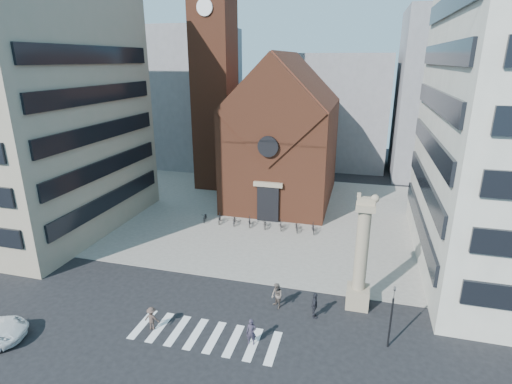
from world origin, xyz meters
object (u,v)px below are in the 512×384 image
traffic_light (391,315)px  pedestrian_2 (314,305)px  pedestrian_1 (277,296)px  scooter_0 (205,217)px  pedestrian_0 (251,332)px  lion_column (361,263)px

traffic_light → pedestrian_2: bearing=159.6°
pedestrian_1 → scooter_0: size_ratio=1.09×
scooter_0 → pedestrian_0: bearing=-73.3°
lion_column → traffic_light: size_ratio=2.02×
pedestrian_0 → scooter_0: size_ratio=0.99×
traffic_light → scooter_0: size_ratio=2.42×
lion_column → traffic_light: (1.99, -4.00, -1.17)m
lion_column → pedestrian_1: lion_column is taller
lion_column → pedestrian_2: (-2.85, -2.20, -2.50)m
lion_column → pedestrian_0: bearing=-136.6°
pedestrian_1 → scooter_0: (-11.11, 13.76, -0.45)m
pedestrian_0 → pedestrian_1: pedestrian_1 is taller
lion_column → pedestrian_0: lion_column is taller
traffic_light → pedestrian_2: size_ratio=2.26×
traffic_light → scooter_0: (-18.72, 16.01, -1.77)m
lion_column → pedestrian_0: (-6.33, -5.98, -2.58)m
lion_column → pedestrian_1: (-5.61, -1.75, -2.49)m
pedestrian_0 → pedestrian_1: (0.72, 4.23, 0.08)m
traffic_light → scooter_0: traffic_light is taller
traffic_light → pedestrian_0: (-8.32, -1.98, -1.41)m
pedestrian_2 → scooter_0: pedestrian_2 is taller
pedestrian_0 → lion_column: bearing=36.3°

